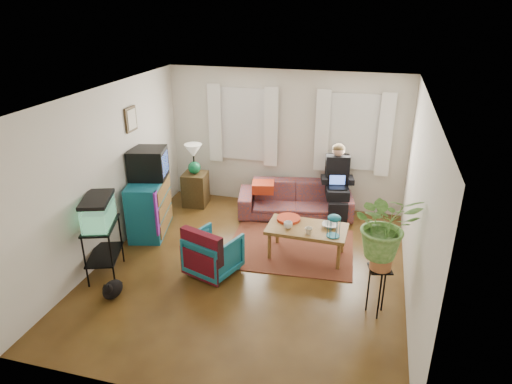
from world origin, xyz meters
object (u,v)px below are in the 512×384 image
(armchair, at_px, (213,252))
(coffee_table, at_px, (306,242))
(sofa, at_px, (295,194))
(side_table, at_px, (195,189))
(aquarium_stand, at_px, (104,250))
(plant_stand, at_px, (377,291))
(dresser, at_px, (149,206))

(armchair, distance_m, coffee_table, 1.49)
(sofa, bearing_deg, side_table, 169.89)
(aquarium_stand, bearing_deg, plant_stand, -18.14)
(side_table, bearing_deg, armchair, -61.87)
(aquarium_stand, xyz_separation_m, plant_stand, (3.86, 0.09, -0.07))
(dresser, height_order, plant_stand, dresser)
(sofa, relative_size, armchair, 3.04)
(plant_stand, bearing_deg, sofa, 120.46)
(armchair, height_order, coffee_table, armchair)
(armchair, xyz_separation_m, coffee_table, (1.25, 0.81, -0.09))
(dresser, height_order, armchair, dresser)
(dresser, xyz_separation_m, aquarium_stand, (-0.01, -1.40, -0.07))
(aquarium_stand, height_order, coffee_table, aquarium_stand)
(armchair, height_order, plant_stand, armchair)
(side_table, distance_m, plant_stand, 4.34)
(armchair, bearing_deg, coffee_table, -127.60)
(dresser, distance_m, plant_stand, 4.07)
(plant_stand, bearing_deg, coffee_table, 132.81)
(side_table, bearing_deg, plant_stand, -36.08)
(sofa, distance_m, aquarium_stand, 3.56)
(aquarium_stand, height_order, plant_stand, aquarium_stand)
(dresser, bearing_deg, side_table, 61.00)
(coffee_table, bearing_deg, plant_stand, -45.58)
(side_table, xyz_separation_m, dresser, (-0.34, -1.24, 0.15))
(sofa, height_order, dresser, dresser)
(armchair, bearing_deg, side_table, -42.43)
(side_table, bearing_deg, sofa, 2.01)
(sofa, xyz_separation_m, armchair, (-0.80, -2.25, -0.06))
(armchair, distance_m, plant_stand, 2.37)
(aquarium_stand, bearing_deg, side_table, 63.05)
(side_table, height_order, dresser, dresser)
(dresser, xyz_separation_m, plant_stand, (3.85, -1.31, -0.14))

